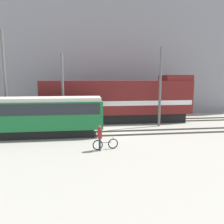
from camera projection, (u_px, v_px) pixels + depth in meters
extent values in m
plane|color=#9E998C|center=(115.00, 132.00, 19.97)|extent=(120.00, 120.00, 0.00)
cube|color=#47423D|center=(117.00, 135.00, 18.45)|extent=(60.00, 0.07, 0.14)
cube|color=#47423D|center=(115.00, 131.00, 19.85)|extent=(60.00, 0.07, 0.14)
cube|color=#47423D|center=(110.00, 123.00, 23.60)|extent=(60.00, 0.07, 0.14)
cube|color=#47423D|center=(108.00, 120.00, 25.01)|extent=(60.00, 0.07, 0.14)
cube|color=gray|center=(102.00, 57.00, 30.99)|extent=(46.02, 6.00, 15.63)
cube|color=black|center=(117.00, 118.00, 24.35)|extent=(14.95, 2.55, 1.00)
cube|color=maroon|center=(117.00, 97.00, 24.01)|extent=(16.25, 3.00, 3.60)
cube|color=white|center=(117.00, 102.00, 24.09)|extent=(15.92, 3.04, 0.50)
cube|color=maroon|center=(175.00, 78.00, 24.53)|extent=(3.00, 2.85, 0.60)
cube|color=black|center=(31.00, 133.00, 18.20)|extent=(10.51, 2.00, 0.70)
cube|color=#196B33|center=(30.00, 115.00, 17.97)|extent=(11.94, 2.50, 2.28)
cube|color=#1E2328|center=(29.00, 108.00, 17.88)|extent=(11.46, 2.54, 0.90)
cube|color=beige|center=(29.00, 99.00, 17.78)|extent=(11.70, 2.38, 0.30)
torus|color=black|center=(113.00, 144.00, 15.06)|extent=(0.72, 0.18, 0.71)
torus|color=black|center=(98.00, 145.00, 14.77)|extent=(0.72, 0.18, 0.71)
cylinder|color=black|center=(105.00, 143.00, 14.90)|extent=(0.91, 0.17, 0.04)
cylinder|color=black|center=(100.00, 142.00, 14.78)|extent=(0.03, 0.03, 0.32)
cylinder|color=#262626|center=(113.00, 138.00, 15.00)|extent=(0.09, 0.44, 0.02)
cylinder|color=#232D4C|center=(99.00, 144.00, 14.72)|extent=(0.11, 0.11, 0.85)
cylinder|color=#232D4C|center=(100.00, 145.00, 14.57)|extent=(0.11, 0.11, 0.85)
cube|color=maroon|center=(100.00, 134.00, 14.53)|extent=(0.27, 0.39, 0.66)
sphere|color=brown|center=(100.00, 127.00, 14.46)|extent=(0.23, 0.23, 0.23)
cylinder|color=#595959|center=(5.00, 81.00, 19.81)|extent=(0.25, 0.25, 9.13)
cylinder|color=#595959|center=(63.00, 92.00, 20.61)|extent=(0.25, 0.25, 7.13)
cylinder|color=#595959|center=(160.00, 87.00, 21.76)|extent=(0.25, 0.25, 7.89)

